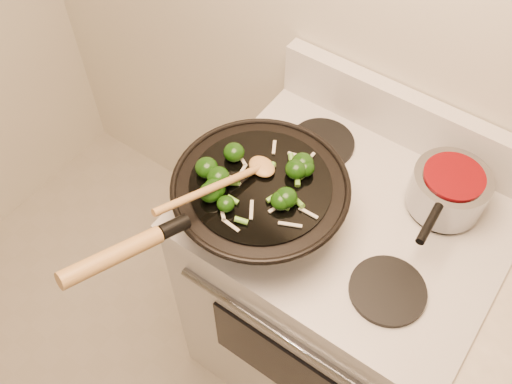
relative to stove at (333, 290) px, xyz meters
The scene contains 5 objects.
stove is the anchor object (origin of this frame).
wok 0.59m from the stove, 138.90° to the right, with size 0.43×0.70×0.26m.
stirfry 0.66m from the stove, 140.01° to the right, with size 0.31×0.29×0.05m.
wooden_spoon 0.69m from the stove, 138.82° to the right, with size 0.13×0.32×0.09m.
saucepan 0.57m from the stove, 38.84° to the left, with size 0.19×0.31×0.11m.
Camera 1 is at (-0.01, 0.36, 2.12)m, focal length 40.00 mm.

